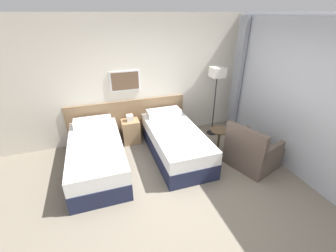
% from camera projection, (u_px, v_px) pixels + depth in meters
% --- Properties ---
extents(ground_plane, '(16.00, 16.00, 0.00)m').
position_uv_depth(ground_plane, '(186.00, 197.00, 3.67)').
color(ground_plane, slate).
extents(wall_headboard, '(10.00, 0.10, 2.70)m').
position_uv_depth(wall_headboard, '(147.00, 82.00, 5.02)').
color(wall_headboard, beige).
rests_on(wall_headboard, ground_plane).
extents(wall_window, '(0.21, 4.78, 2.70)m').
position_uv_depth(wall_window, '(312.00, 105.00, 3.68)').
color(wall_window, white).
rests_on(wall_window, ground_plane).
extents(bed_near_door, '(0.95, 2.04, 0.71)m').
position_uv_depth(bed_near_door, '(97.00, 155.00, 4.20)').
color(bed_near_door, '#1E233D').
rests_on(bed_near_door, ground_plane).
extents(bed_near_window, '(0.95, 2.04, 0.71)m').
position_uv_depth(bed_near_window, '(175.00, 142.00, 4.65)').
color(bed_near_window, '#1E233D').
rests_on(bed_near_window, ground_plane).
extents(nightstand, '(0.38, 0.34, 0.68)m').
position_uv_depth(nightstand, '(131.00, 131.00, 5.10)').
color(nightstand, '#9E7A51').
rests_on(nightstand, ground_plane).
extents(floor_lamp, '(0.29, 0.29, 1.63)m').
position_uv_depth(floor_lamp, '(217.00, 77.00, 4.97)').
color(floor_lamp, black).
rests_on(floor_lamp, ground_plane).
extents(side_table, '(0.37, 0.37, 0.60)m').
position_uv_depth(side_table, '(219.00, 138.00, 4.57)').
color(side_table, brown).
rests_on(side_table, ground_plane).
extents(armchair, '(0.99, 1.03, 0.90)m').
position_uv_depth(armchair, '(252.00, 153.00, 4.31)').
color(armchair, brown).
rests_on(armchair, ground_plane).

